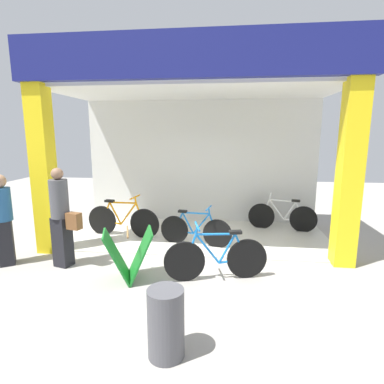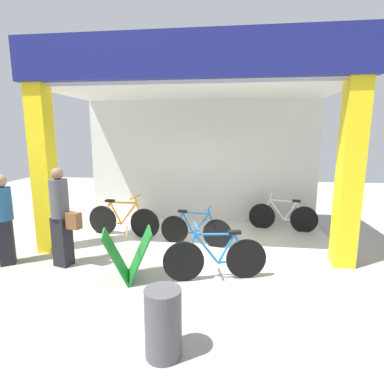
# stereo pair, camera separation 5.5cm
# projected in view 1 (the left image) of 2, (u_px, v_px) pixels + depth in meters

# --- Properties ---
(ground_plane) EXTENTS (20.00, 20.00, 0.00)m
(ground_plane) POSITION_uv_depth(u_px,v_px,m) (188.00, 257.00, 5.96)
(ground_plane) COLOR #9E9991
(ground_plane) RESTS_ON ground
(shop_facade) EXTENTS (6.20, 2.91, 4.02)m
(shop_facade) POSITION_uv_depth(u_px,v_px,m) (196.00, 141.00, 6.92)
(shop_facade) COLOR beige
(shop_facade) RESTS_ON ground
(bicycle_inside_0) EXTENTS (1.60, 0.45, 0.89)m
(bicycle_inside_0) POSITION_uv_depth(u_px,v_px,m) (282.00, 216.00, 7.51)
(bicycle_inside_0) COLOR black
(bicycle_inside_0) RESTS_ON ground
(bicycle_inside_1) EXTENTS (1.53, 0.42, 0.85)m
(bicycle_inside_1) POSITION_uv_depth(u_px,v_px,m) (195.00, 230.00, 6.50)
(bicycle_inside_1) COLOR black
(bicycle_inside_1) RESTS_ON ground
(bicycle_inside_2) EXTENTS (1.74, 0.48, 0.96)m
(bicycle_inside_2) POSITION_uv_depth(u_px,v_px,m) (123.00, 220.00, 7.06)
(bicycle_inside_2) COLOR black
(bicycle_inside_2) RESTS_ON ground
(bicycle_parked_0) EXTENTS (1.65, 0.51, 0.93)m
(bicycle_parked_0) POSITION_uv_depth(u_px,v_px,m) (216.00, 258.00, 4.97)
(bicycle_parked_0) COLOR black
(bicycle_parked_0) RESTS_ON ground
(sandwich_board_sign) EXTENTS (0.92, 0.81, 0.83)m
(sandwich_board_sign) POSITION_uv_depth(u_px,v_px,m) (129.00, 255.00, 4.96)
(sandwich_board_sign) COLOR #197226
(sandwich_board_sign) RESTS_ON ground
(pedestrian_1) EXTENTS (0.62, 0.39, 1.77)m
(pedestrian_1) POSITION_uv_depth(u_px,v_px,m) (62.00, 217.00, 5.40)
(pedestrian_1) COLOR black
(pedestrian_1) RESTS_ON ground
(pedestrian_2) EXTENTS (0.45, 0.45, 1.65)m
(pedestrian_2) POSITION_uv_depth(u_px,v_px,m) (3.00, 219.00, 5.47)
(pedestrian_2) COLOR black
(pedestrian_2) RESTS_ON ground
(trash_bin) EXTENTS (0.39, 0.39, 0.76)m
(trash_bin) POSITION_uv_depth(u_px,v_px,m) (166.00, 323.00, 3.25)
(trash_bin) COLOR #4C4C51
(trash_bin) RESTS_ON ground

